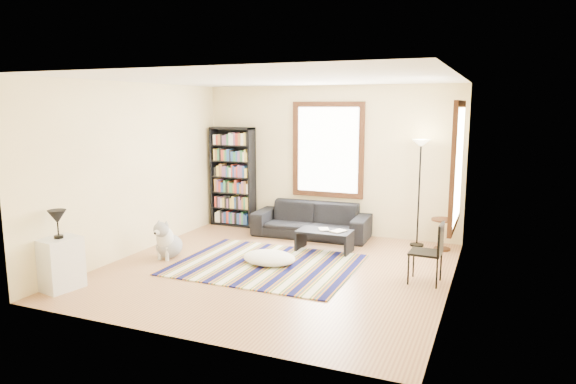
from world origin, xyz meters
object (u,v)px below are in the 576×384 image
at_px(coffee_table, 324,241).
at_px(bookshelf, 233,177).
at_px(folding_chair, 425,253).
at_px(side_table, 443,234).
at_px(white_cabinet, 61,264).
at_px(floor_cushion, 269,258).
at_px(dog, 169,238).
at_px(floor_lamp, 419,193).
at_px(sofa, 311,220).

bearing_deg(coffee_table, bookshelf, 154.42).
bearing_deg(folding_chair, side_table, 90.52).
distance_m(bookshelf, white_cabinet, 4.24).
relative_size(bookshelf, side_table, 3.70).
height_order(floor_cushion, dog, dog).
height_order(floor_lamp, white_cabinet, floor_lamp).
bearing_deg(dog, folding_chair, 2.65).
height_order(folding_chair, dog, folding_chair).
bearing_deg(coffee_table, dog, -149.91).
xyz_separation_m(floor_lamp, folding_chair, (0.39, -1.89, -0.50)).
bearing_deg(floor_cushion, folding_chair, 2.01).
xyz_separation_m(bookshelf, coffee_table, (2.34, -1.12, -0.82)).
height_order(bookshelf, folding_chair, bookshelf).
height_order(coffee_table, side_table, side_table).
bearing_deg(bookshelf, side_table, -3.70).
bearing_deg(coffee_table, sofa, 122.68).
relative_size(bookshelf, white_cabinet, 2.86).
distance_m(floor_lamp, dog, 4.28).
distance_m(side_table, white_cabinet, 5.96).
height_order(bookshelf, white_cabinet, bookshelf).
bearing_deg(white_cabinet, bookshelf, 96.04).
bearing_deg(sofa, floor_cushion, -92.56).
distance_m(coffee_table, side_table, 2.02).
bearing_deg(coffee_table, white_cabinet, -131.17).
xyz_separation_m(folding_chair, white_cabinet, (-4.45, -2.12, -0.08)).
relative_size(floor_cushion, folding_chair, 0.97).
bearing_deg(coffee_table, side_table, 24.98).
xyz_separation_m(floor_lamp, dog, (-3.60, -2.23, -0.62)).
bearing_deg(floor_cushion, white_cabinet, -136.08).
height_order(sofa, bookshelf, bookshelf).
xyz_separation_m(sofa, floor_lamp, (1.93, 0.10, 0.62)).
height_order(sofa, side_table, sofa).
relative_size(folding_chair, dog, 1.39).
relative_size(sofa, floor_lamp, 1.16).
bearing_deg(floor_lamp, bookshelf, 177.39).
distance_m(coffee_table, white_cabinet, 4.07).
xyz_separation_m(sofa, folding_chair, (2.32, -1.79, 0.12)).
distance_m(coffee_table, dog, 2.56).
distance_m(sofa, folding_chair, 2.93).
relative_size(floor_lamp, white_cabinet, 2.66).
bearing_deg(dog, sofa, 49.69).
bearing_deg(folding_chair, bookshelf, 155.56).
xyz_separation_m(floor_lamp, side_table, (0.44, -0.10, -0.66)).
xyz_separation_m(coffee_table, side_table, (1.83, 0.85, 0.09)).
relative_size(coffee_table, white_cabinet, 1.29).
relative_size(coffee_table, side_table, 1.67).
bearing_deg(sofa, folding_chair, -39.79).
bearing_deg(white_cabinet, floor_cushion, 54.54).
height_order(coffee_table, white_cabinet, white_cabinet).
distance_m(floor_lamp, side_table, 0.80).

